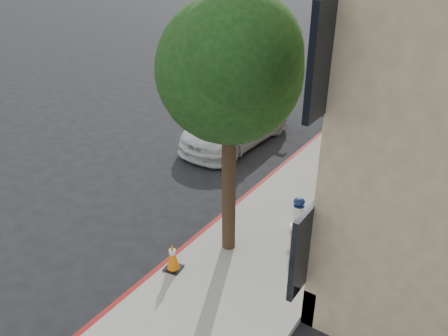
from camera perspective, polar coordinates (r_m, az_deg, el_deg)
name	(u,v)px	position (r m, az deg, el deg)	size (l,w,h in m)	color
ground	(185,181)	(13.10, -5.18, -1.76)	(120.00, 120.00, 0.00)	black
sidewalk	(398,107)	(20.14, 21.73, 7.40)	(3.20, 50.00, 0.15)	gray
curb_strip	(362,100)	(20.48, 17.58, 8.41)	(0.12, 50.00, 0.15)	maroon
tree_near	(230,70)	(8.33, 0.85, 12.72)	(2.92, 2.82, 5.62)	black
tree_mid	(367,18)	(15.54, 18.13, 18.10)	(2.77, 2.64, 5.43)	black
police_car	(237,123)	(15.35, 1.73, 5.91)	(2.22, 4.99, 1.57)	silver
parked_car_mid	(340,79)	(21.09, 14.88, 11.11)	(1.65, 4.11, 1.40)	black
parked_car_far	(399,46)	(29.07, 21.91, 14.60)	(1.57, 4.49, 1.48)	black
fire_hydrant	(298,214)	(10.67, 9.65, -5.96)	(0.37, 0.34, 0.88)	white
traffic_cone	(173,256)	(9.48, -6.73, -11.40)	(0.39, 0.39, 0.67)	black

